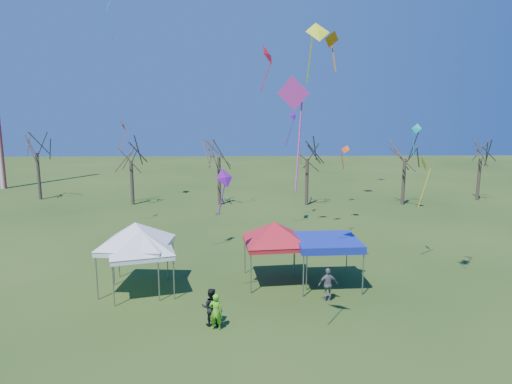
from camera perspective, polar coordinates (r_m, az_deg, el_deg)
ground at (r=21.00m, az=-1.77°, el=-15.52°), size 140.00×140.00×0.00m
tree_0 at (r=50.90m, az=-25.88°, el=6.35°), size 3.83×3.83×8.44m
tree_1 at (r=45.02m, az=-15.46°, el=5.72°), size 3.42×3.42×7.54m
tree_2 at (r=43.43m, az=-4.70°, el=6.56°), size 3.71×3.71×8.18m
tree_3 at (r=43.43m, az=6.47°, el=6.25°), size 3.59×3.59×7.91m
tree_4 at (r=45.59m, az=18.23°, el=5.97°), size 3.58×3.58×7.89m
tree_5 at (r=50.85m, az=26.40°, el=5.45°), size 3.39×3.39×7.46m
tent_white_west at (r=23.91m, az=-14.85°, el=-4.26°), size 4.59×4.59×4.05m
tent_white_mid at (r=23.44m, az=-14.23°, el=-5.16°), size 4.08×4.08×3.74m
tent_red at (r=24.08m, az=2.33°, el=-4.28°), size 4.30×4.30×3.81m
tent_blue at (r=24.13m, az=8.89°, el=-6.25°), size 3.36×3.36×2.52m
person_dark at (r=20.18m, az=-5.66°, el=-14.10°), size 0.83×0.66×1.65m
person_green at (r=19.84m, az=-5.03°, el=-14.68°), size 0.61×0.44×1.57m
person_grey at (r=22.68m, az=8.99°, el=-11.36°), size 1.01×0.53×1.64m
kite_12 at (r=41.71m, az=19.41°, el=7.40°), size 0.85×0.86×2.92m
kite_27 at (r=19.51m, az=7.70°, el=19.18°), size 1.09×0.80×2.44m
kite_17 at (r=28.54m, az=20.32°, el=3.23°), size 0.60×1.04×3.08m
kite_5 at (r=15.66m, az=4.76°, el=12.01°), size 1.20×0.88×3.89m
kite_22 at (r=36.82m, az=4.64°, el=9.33°), size 1.05×1.04×2.89m
kite_25 at (r=22.80m, az=9.42°, el=18.25°), size 0.95×0.81×1.87m
kite_19 at (r=36.96m, az=11.09°, el=5.18°), size 0.86×0.85×1.97m
kite_1 at (r=21.33m, az=-3.90°, el=1.72°), size 1.03×1.02×2.24m
kite_13 at (r=43.53m, az=-16.25°, el=8.03°), size 0.85×1.23×2.99m
kite_11 at (r=32.46m, az=1.53°, el=16.79°), size 1.27×1.67×3.29m
kite_2 at (r=44.53m, az=-18.02°, el=21.21°), size 1.04×1.54×3.55m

